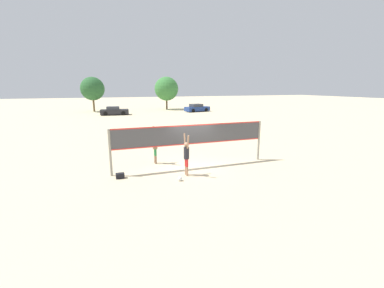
# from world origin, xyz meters

# --- Properties ---
(ground_plane) EXTENTS (200.00, 200.00, 0.00)m
(ground_plane) POSITION_xyz_m (0.00, 0.00, 0.00)
(ground_plane) COLOR beige
(volleyball_net) EXTENTS (8.80, 0.13, 2.40)m
(volleyball_net) POSITION_xyz_m (0.00, 0.00, 1.68)
(volleyball_net) COLOR gray
(volleyball_net) RESTS_ON ground_plane
(player_spiker) EXTENTS (0.28, 0.70, 2.13)m
(player_spiker) POSITION_xyz_m (-0.74, -1.22, 1.12)
(player_spiker) COLOR tan
(player_spiker) RESTS_ON ground_plane
(player_blocker) EXTENTS (0.28, 0.71, 2.18)m
(player_blocker) POSITION_xyz_m (-1.79, 1.35, 1.15)
(player_blocker) COLOR #8C664C
(player_blocker) RESTS_ON ground_plane
(volleyball) EXTENTS (0.22, 0.22, 0.22)m
(volleyball) POSITION_xyz_m (-1.30, -1.87, 0.11)
(volleyball) COLOR white
(volleyball) RESTS_ON ground_plane
(gear_bag) EXTENTS (0.41, 0.24, 0.26)m
(gear_bag) POSITION_xyz_m (-3.96, -0.53, 0.13)
(gear_bag) COLOR black
(gear_bag) RESTS_ON ground_plane
(parked_car_near) EXTENTS (4.73, 2.71, 1.39)m
(parked_car_near) POSITION_xyz_m (12.03, 30.48, 0.63)
(parked_car_near) COLOR navy
(parked_car_near) RESTS_ON ground_plane
(parked_car_mid) EXTENTS (4.47, 2.30, 1.34)m
(parked_car_mid) POSITION_xyz_m (-2.35, 29.79, 0.61)
(parked_car_mid) COLOR #232328
(parked_car_mid) RESTS_ON ground_plane
(tree_left_cluster) EXTENTS (4.16, 4.16, 6.14)m
(tree_left_cluster) POSITION_xyz_m (-5.44, 37.06, 4.05)
(tree_left_cluster) COLOR brown
(tree_left_cluster) RESTS_ON ground_plane
(tree_right_cluster) EXTENTS (4.61, 4.61, 6.32)m
(tree_right_cluster) POSITION_xyz_m (8.09, 36.87, 4.01)
(tree_right_cluster) COLOR #4C3823
(tree_right_cluster) RESTS_ON ground_plane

